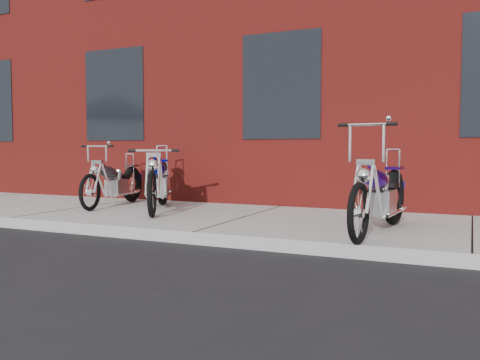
% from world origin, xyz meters
% --- Properties ---
extents(ground, '(120.00, 120.00, 0.00)m').
position_xyz_m(ground, '(0.00, 0.00, 0.00)').
color(ground, black).
rests_on(ground, ground).
extents(sidewalk, '(22.00, 3.00, 0.15)m').
position_xyz_m(sidewalk, '(0.00, 1.50, 0.07)').
color(sidewalk, gray).
rests_on(sidewalk, ground).
extents(building_brick, '(22.00, 10.00, 8.00)m').
position_xyz_m(building_brick, '(0.00, 8.00, 4.00)').
color(building_brick, maroon).
rests_on(building_brick, ground).
extents(chopper_purple, '(0.55, 2.24, 1.26)m').
position_xyz_m(chopper_purple, '(2.01, 0.87, 0.55)').
color(chopper_purple, black).
rests_on(chopper_purple, sidewalk).
extents(chopper_blue, '(1.22, 2.16, 1.04)m').
position_xyz_m(chopper_blue, '(-1.59, 1.66, 0.58)').
color(chopper_blue, black).
rests_on(chopper_blue, sidewalk).
extents(chopper_third, '(0.57, 2.04, 1.04)m').
position_xyz_m(chopper_third, '(-2.64, 1.87, 0.52)').
color(chopper_third, black).
rests_on(chopper_third, sidewalk).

